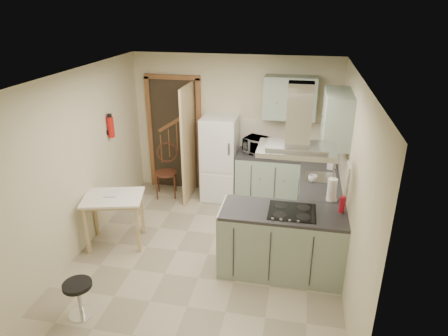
% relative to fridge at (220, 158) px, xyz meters
% --- Properties ---
extents(floor, '(4.20, 4.20, 0.00)m').
position_rel_fridge_xyz_m(floor, '(0.20, -1.80, -0.75)').
color(floor, tan).
rests_on(floor, ground).
extents(ceiling, '(4.20, 4.20, 0.00)m').
position_rel_fridge_xyz_m(ceiling, '(0.20, -1.80, 1.75)').
color(ceiling, silver).
rests_on(ceiling, back_wall).
extents(back_wall, '(3.60, 0.00, 3.60)m').
position_rel_fridge_xyz_m(back_wall, '(0.20, 0.30, 0.50)').
color(back_wall, beige).
rests_on(back_wall, floor).
extents(left_wall, '(0.00, 4.20, 4.20)m').
position_rel_fridge_xyz_m(left_wall, '(-1.60, -1.80, 0.50)').
color(left_wall, beige).
rests_on(left_wall, floor).
extents(right_wall, '(0.00, 4.20, 4.20)m').
position_rel_fridge_xyz_m(right_wall, '(2.00, -1.80, 0.50)').
color(right_wall, beige).
rests_on(right_wall, floor).
extents(doorway, '(1.10, 0.12, 2.10)m').
position_rel_fridge_xyz_m(doorway, '(-0.90, 0.27, 0.30)').
color(doorway, brown).
rests_on(doorway, floor).
extents(fridge, '(0.60, 0.60, 1.50)m').
position_rel_fridge_xyz_m(fridge, '(0.00, 0.00, 0.00)').
color(fridge, white).
rests_on(fridge, floor).
extents(counter_back, '(1.08, 0.60, 0.90)m').
position_rel_fridge_xyz_m(counter_back, '(0.86, 0.00, -0.30)').
color(counter_back, '#9EB2A0').
rests_on(counter_back, floor).
extents(counter_right, '(0.60, 1.95, 0.90)m').
position_rel_fridge_xyz_m(counter_right, '(1.70, -0.68, -0.30)').
color(counter_right, '#9EB2A0').
rests_on(counter_right, floor).
extents(splashback, '(1.68, 0.02, 0.50)m').
position_rel_fridge_xyz_m(splashback, '(1.16, 0.29, 0.40)').
color(splashback, beige).
rests_on(splashback, counter_back).
extents(wall_cabinet_back, '(0.85, 0.35, 0.70)m').
position_rel_fridge_xyz_m(wall_cabinet_back, '(1.15, 0.12, 1.10)').
color(wall_cabinet_back, '#9EB2A0').
rests_on(wall_cabinet_back, back_wall).
extents(wall_cabinet_right, '(0.35, 0.90, 0.70)m').
position_rel_fridge_xyz_m(wall_cabinet_right, '(1.82, -0.95, 1.10)').
color(wall_cabinet_right, '#9EB2A0').
rests_on(wall_cabinet_right, right_wall).
extents(peninsula, '(1.55, 0.65, 0.90)m').
position_rel_fridge_xyz_m(peninsula, '(1.22, -1.98, -0.30)').
color(peninsula, '#9EB2A0').
rests_on(peninsula, floor).
extents(hob, '(0.58, 0.50, 0.01)m').
position_rel_fridge_xyz_m(hob, '(1.32, -1.98, 0.16)').
color(hob, black).
rests_on(hob, peninsula).
extents(extractor_hood, '(0.90, 0.55, 0.10)m').
position_rel_fridge_xyz_m(extractor_hood, '(1.32, -1.98, 0.97)').
color(extractor_hood, silver).
rests_on(extractor_hood, ceiling).
extents(sink, '(0.45, 0.40, 0.01)m').
position_rel_fridge_xyz_m(sink, '(1.70, -0.85, 0.16)').
color(sink, silver).
rests_on(sink, counter_right).
extents(fire_extinguisher, '(0.10, 0.10, 0.32)m').
position_rel_fridge_xyz_m(fire_extinguisher, '(-1.54, -0.90, 0.75)').
color(fire_extinguisher, '#B2140F').
rests_on(fire_extinguisher, left_wall).
extents(drop_leaf_table, '(0.95, 0.80, 0.77)m').
position_rel_fridge_xyz_m(drop_leaf_table, '(-1.17, -1.78, -0.37)').
color(drop_leaf_table, '#D1B081').
rests_on(drop_leaf_table, floor).
extents(bentwood_chair, '(0.48, 0.48, 0.89)m').
position_rel_fridge_xyz_m(bentwood_chair, '(-0.97, -0.14, -0.31)').
color(bentwood_chair, '#52261B').
rests_on(bentwood_chair, floor).
extents(stool, '(0.41, 0.41, 0.43)m').
position_rel_fridge_xyz_m(stool, '(-0.95, -3.22, -0.53)').
color(stool, black).
rests_on(stool, floor).
extents(microwave, '(0.58, 0.50, 0.27)m').
position_rel_fridge_xyz_m(microwave, '(0.69, -0.02, 0.29)').
color(microwave, black).
rests_on(microwave, counter_back).
extents(kettle, '(0.20, 0.20, 0.22)m').
position_rel_fridge_xyz_m(kettle, '(1.25, 0.11, 0.26)').
color(kettle, white).
rests_on(kettle, counter_back).
extents(cereal_box, '(0.07, 0.17, 0.26)m').
position_rel_fridge_xyz_m(cereal_box, '(1.15, 0.08, 0.28)').
color(cereal_box, '#C35416').
rests_on(cereal_box, counter_back).
extents(soap_bottle, '(0.12, 0.12, 0.21)m').
position_rel_fridge_xyz_m(soap_bottle, '(1.86, -0.48, 0.25)').
color(soap_bottle, silver).
rests_on(soap_bottle, counter_right).
extents(paper_towel, '(0.16, 0.16, 0.31)m').
position_rel_fridge_xyz_m(paper_towel, '(1.81, -1.55, 0.31)').
color(paper_towel, white).
rests_on(paper_towel, counter_right).
extents(cup, '(0.14, 0.14, 0.10)m').
position_rel_fridge_xyz_m(cup, '(1.58, -1.02, 0.20)').
color(cup, white).
rests_on(cup, counter_right).
extents(red_bottle, '(0.09, 0.09, 0.21)m').
position_rel_fridge_xyz_m(red_bottle, '(1.92, -1.86, 0.25)').
color(red_bottle, '#AB0E20').
rests_on(red_bottle, peninsula).
extents(book, '(0.22, 0.27, 0.11)m').
position_rel_fridge_xyz_m(book, '(-1.31, -1.72, 0.07)').
color(book, '#A73750').
rests_on(book, drop_leaf_table).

